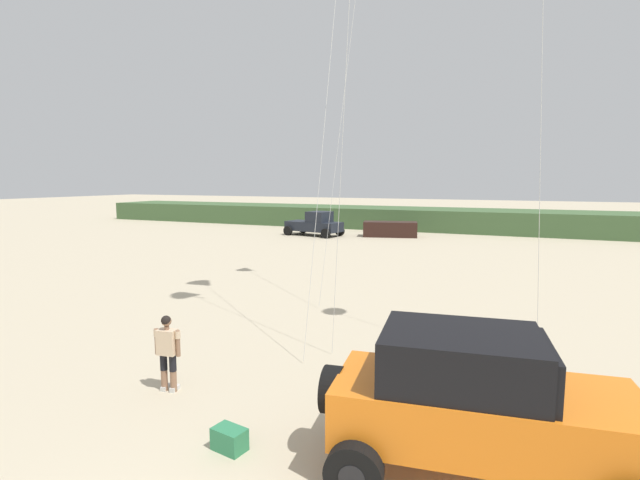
# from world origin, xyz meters

# --- Properties ---
(dune_ridge) EXTENTS (90.00, 6.29, 1.88)m
(dune_ridge) POSITION_xyz_m (4.85, 41.09, 0.94)
(dune_ridge) COLOR #426038
(dune_ridge) RESTS_ON ground_plane
(jeep) EXTENTS (4.98, 2.92, 2.26)m
(jeep) POSITION_xyz_m (2.88, 4.41, 1.20)
(jeep) COLOR orange
(jeep) RESTS_ON ground_plane
(person_watching) EXTENTS (0.62, 0.35, 1.67)m
(person_watching) POSITION_xyz_m (-3.45, 4.87, 0.94)
(person_watching) COLOR #8C664C
(person_watching) RESTS_ON ground_plane
(cooler_box) EXTENTS (0.61, 0.45, 0.38)m
(cooler_box) POSITION_xyz_m (-0.98, 3.51, 0.19)
(cooler_box) COLOR #2D7F51
(cooler_box) RESTS_ON ground_plane
(distant_pickup) EXTENTS (4.87, 3.13, 1.98)m
(distant_pickup) POSITION_xyz_m (-12.29, 32.17, 0.94)
(distant_pickup) COLOR #1E232D
(distant_pickup) RESTS_ON ground_plane
(distant_sedan) EXTENTS (4.49, 2.69, 1.20)m
(distant_sedan) POSITION_xyz_m (-6.52, 33.94, 0.60)
(distant_sedan) COLOR black
(distant_sedan) RESTS_ON ground_plane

